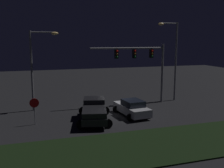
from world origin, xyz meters
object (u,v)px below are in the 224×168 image
object	(u,v)px
pickup_truck	(94,110)
street_lamp_right	(173,53)
traffic_signal_gantry	(142,59)
car_sedan	(132,108)
street_lamp_left	(37,60)
stop_sign	(34,106)

from	to	relation	value
pickup_truck	street_lamp_right	world-z (taller)	street_lamp_right
traffic_signal_gantry	street_lamp_right	xyz separation A→B (m)	(3.89, 0.43, 0.64)
car_sedan	traffic_signal_gantry	size ratio (longest dim) A/B	0.55
car_sedan	traffic_signal_gantry	distance (m)	6.46
street_lamp_left	stop_sign	world-z (taller)	street_lamp_left
traffic_signal_gantry	street_lamp_left	size ratio (longest dim) A/B	1.06
pickup_truck	street_lamp_right	xyz separation A→B (m)	(10.39, 5.03, 4.54)
pickup_truck	traffic_signal_gantry	xyz separation A→B (m)	(6.50, 4.61, 3.90)
stop_sign	street_lamp_right	bearing A→B (deg)	16.76
car_sedan	stop_sign	world-z (taller)	stop_sign
car_sedan	traffic_signal_gantry	world-z (taller)	traffic_signal_gantry
street_lamp_left	street_lamp_right	size ratio (longest dim) A/B	0.88
car_sedan	street_lamp_left	size ratio (longest dim) A/B	0.58
street_lamp_left	stop_sign	bearing A→B (deg)	-96.43
pickup_truck	car_sedan	size ratio (longest dim) A/B	1.25
street_lamp_right	street_lamp_left	bearing A→B (deg)	179.67
pickup_truck	car_sedan	distance (m)	3.76
car_sedan	traffic_signal_gantry	xyz separation A→B (m)	(2.78, 4.08, 4.16)
pickup_truck	traffic_signal_gantry	world-z (taller)	traffic_signal_gantry
street_lamp_right	stop_sign	world-z (taller)	street_lamp_right
car_sedan	street_lamp_left	xyz separation A→B (m)	(-8.11, 4.59, 4.23)
car_sedan	street_lamp_right	distance (m)	9.37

